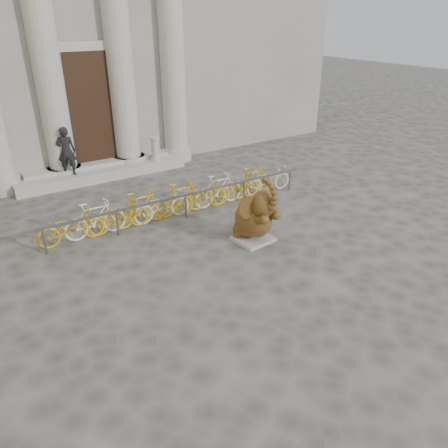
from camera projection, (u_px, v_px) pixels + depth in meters
ground at (262, 314)px, 8.62m from camera, size 80.00×80.00×0.00m
entrance_steps at (102, 172)px, 15.62m from camera, size 6.00×1.20×0.36m
elephant_statue at (255, 218)px, 11.06m from camera, size 1.22×1.39×1.83m
bike_rack at (181, 199)px, 12.60m from camera, size 8.19×0.53×1.00m
pedestrian at (66, 151)px, 14.51m from camera, size 0.70×0.58×1.64m
balustrade_post at (155, 149)px, 16.10m from camera, size 0.37×0.37×0.90m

